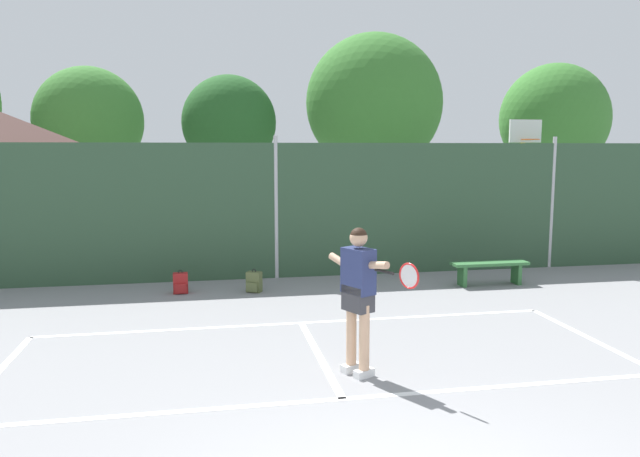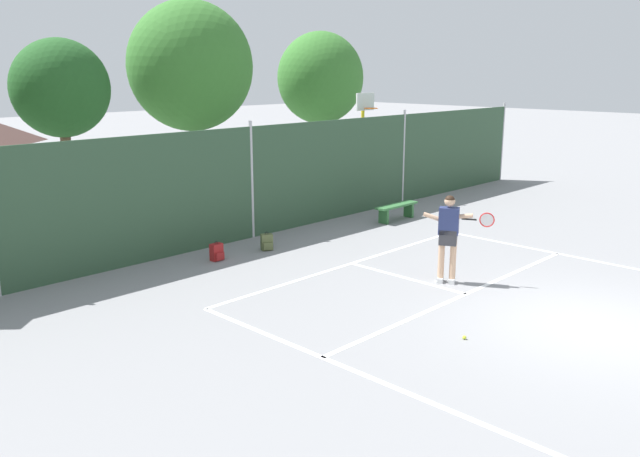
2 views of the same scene
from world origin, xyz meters
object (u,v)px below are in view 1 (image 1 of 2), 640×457
basketball_hoop (523,167)px  courtside_bench (490,268)px  tennis_player (359,288)px  backpack_red (181,284)px  backpack_olive (254,282)px

basketball_hoop → courtside_bench: (-2.61, -3.53, -1.95)m
basketball_hoop → courtside_bench: 4.80m
tennis_player → backpack_red: size_ratio=4.01×
courtside_bench → tennis_player: bearing=-131.9°
tennis_player → courtside_bench: 5.86m
tennis_player → backpack_olive: 4.79m
backpack_olive → tennis_player: bearing=-78.4°
backpack_red → backpack_olive: (1.41, -0.16, 0.00)m
tennis_player → courtside_bench: size_ratio=1.16×
backpack_olive → courtside_bench: (4.83, -0.28, 0.17)m
backpack_red → courtside_bench: (6.24, -0.43, 0.17)m
basketball_hoop → backpack_red: basketball_hoop is taller
backpack_red → courtside_bench: 6.26m
tennis_player → backpack_red: (-2.36, 4.76, -0.92)m
backpack_olive → courtside_bench: size_ratio=0.29×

